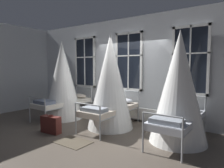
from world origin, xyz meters
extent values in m
plane|color=brown|center=(0.00, 0.00, 0.00)|extent=(18.53, 18.53, 0.00)
cube|color=silver|center=(0.00, 1.29, 1.64)|extent=(8.50, 0.10, 3.28)
cube|color=black|center=(-1.89, 1.18, 1.88)|extent=(0.98, 0.02, 1.86)
cube|color=silver|center=(-1.89, 1.18, 0.99)|extent=(0.98, 0.06, 0.07)
cube|color=silver|center=(-1.89, 1.18, 2.78)|extent=(0.98, 0.06, 0.07)
cube|color=silver|center=(-2.35, 1.18, 1.88)|extent=(0.07, 0.06, 1.86)
cube|color=silver|center=(-1.44, 1.18, 1.88)|extent=(0.07, 0.06, 1.86)
cube|color=silver|center=(-1.89, 1.18, 1.88)|extent=(0.04, 0.06, 1.86)
cube|color=silver|center=(-1.89, 1.18, 2.07)|extent=(0.98, 0.06, 0.04)
cube|color=black|center=(0.00, 1.18, 1.88)|extent=(0.98, 0.02, 1.86)
cube|color=silver|center=(0.00, 1.18, 0.99)|extent=(0.98, 0.06, 0.07)
cube|color=silver|center=(0.00, 1.18, 2.78)|extent=(0.98, 0.06, 0.07)
cube|color=silver|center=(-0.45, 1.18, 1.88)|extent=(0.07, 0.06, 1.86)
cube|color=silver|center=(0.45, 1.18, 1.88)|extent=(0.07, 0.06, 1.86)
cube|color=silver|center=(0.00, 1.18, 1.88)|extent=(0.04, 0.06, 1.86)
cube|color=silver|center=(0.00, 1.18, 2.07)|extent=(0.98, 0.06, 0.04)
cube|color=black|center=(1.89, 1.18, 1.88)|extent=(0.98, 0.02, 1.86)
cube|color=silver|center=(1.89, 1.18, 0.99)|extent=(0.98, 0.06, 0.07)
cube|color=silver|center=(1.89, 1.18, 2.78)|extent=(0.98, 0.06, 0.07)
cube|color=silver|center=(1.44, 1.18, 1.88)|extent=(0.07, 0.06, 1.86)
cube|color=silver|center=(2.35, 1.18, 1.88)|extent=(0.07, 0.06, 1.86)
cube|color=silver|center=(1.89, 1.18, 1.88)|extent=(0.04, 0.06, 1.86)
cube|color=silver|center=(1.89, 1.18, 2.07)|extent=(0.98, 0.06, 0.04)
cube|color=silver|center=(0.00, 1.16, 0.25)|extent=(4.39, 0.10, 0.36)
cylinder|color=#9EA3A8|center=(-2.23, 1.04, 0.47)|extent=(0.04, 0.04, 0.94)
cylinder|color=#9EA3A8|center=(-1.46, 1.03, 0.47)|extent=(0.04, 0.04, 0.94)
cylinder|color=#9EA3A8|center=(-2.26, -0.92, 0.41)|extent=(0.04, 0.04, 0.81)
cylinder|color=#9EA3A8|center=(-1.49, -0.93, 0.41)|extent=(0.04, 0.04, 0.81)
cylinder|color=#9EA3A8|center=(-2.25, 0.06, 0.45)|extent=(0.06, 1.96, 0.03)
cylinder|color=#9EA3A8|center=(-1.47, 0.05, 0.45)|extent=(0.06, 1.96, 0.03)
cylinder|color=#9EA3A8|center=(-1.85, 1.03, 0.94)|extent=(0.77, 0.04, 0.03)
cylinder|color=#9EA3A8|center=(-1.87, -0.93, 0.81)|extent=(0.77, 0.04, 0.03)
cube|color=silver|center=(-1.86, 0.05, 0.52)|extent=(0.82, 1.99, 0.14)
ellipsoid|color=beige|center=(-1.85, 0.79, 0.66)|extent=(0.60, 0.41, 0.14)
cube|color=slate|center=(-1.87, -0.67, 0.64)|extent=(0.64, 0.37, 0.10)
cone|color=white|center=(-1.86, 0.05, 1.28)|extent=(1.29, 1.29, 2.56)
cylinder|color=#9EA3A8|center=(-0.37, 1.09, 0.47)|extent=(0.04, 0.04, 0.94)
cylinder|color=#9EA3A8|center=(0.41, 1.10, 0.47)|extent=(0.04, 0.04, 0.94)
cylinder|color=#9EA3A8|center=(-0.33, -0.87, 0.41)|extent=(0.04, 0.04, 0.81)
cylinder|color=#9EA3A8|center=(0.45, -0.86, 0.41)|extent=(0.04, 0.04, 0.81)
cylinder|color=#9EA3A8|center=(-0.35, 0.11, 0.45)|extent=(0.07, 1.96, 0.03)
cylinder|color=#9EA3A8|center=(0.43, 0.12, 0.45)|extent=(0.07, 1.96, 0.03)
cylinder|color=#9EA3A8|center=(0.02, 1.09, 0.94)|extent=(0.77, 0.05, 0.03)
cylinder|color=#9EA3A8|center=(0.06, -0.87, 0.81)|extent=(0.77, 0.05, 0.03)
cube|color=beige|center=(0.04, 0.11, 0.52)|extent=(0.83, 2.00, 0.14)
ellipsoid|color=silver|center=(0.03, 0.85, 0.66)|extent=(0.60, 0.41, 0.14)
cube|color=#8C939E|center=(0.06, -0.61, 0.64)|extent=(0.65, 0.37, 0.10)
cone|color=white|center=(0.04, 0.11, 1.31)|extent=(1.29, 1.29, 2.61)
cylinder|color=#9EA3A8|center=(1.55, 1.09, 0.47)|extent=(0.04, 0.04, 0.94)
cylinder|color=#9EA3A8|center=(2.33, 1.09, 0.47)|extent=(0.04, 0.04, 0.94)
cylinder|color=#9EA3A8|center=(1.55, -0.87, 0.41)|extent=(0.04, 0.04, 0.81)
cylinder|color=#9EA3A8|center=(2.32, -0.87, 0.41)|extent=(0.04, 0.04, 0.81)
cylinder|color=#9EA3A8|center=(1.55, 0.11, 0.45)|extent=(0.04, 1.96, 0.03)
cylinder|color=#9EA3A8|center=(2.32, 0.11, 0.45)|extent=(0.04, 1.96, 0.03)
cylinder|color=#9EA3A8|center=(1.94, 1.09, 0.94)|extent=(0.77, 0.03, 0.03)
cylinder|color=#9EA3A8|center=(1.93, -0.87, 0.81)|extent=(0.77, 0.03, 0.03)
cube|color=silver|center=(1.94, 0.11, 0.52)|extent=(0.80, 1.98, 0.14)
ellipsoid|color=silver|center=(1.94, 0.85, 0.66)|extent=(0.60, 0.40, 0.14)
cube|color=#8C939E|center=(1.94, -0.61, 0.64)|extent=(0.64, 0.36, 0.10)
cone|color=white|center=(1.94, 0.11, 1.27)|extent=(1.29, 1.29, 2.54)
cube|color=brown|center=(0.00, -1.30, 0.01)|extent=(0.81, 0.57, 0.01)
cube|color=#5B231E|center=(-0.94, -1.17, 0.22)|extent=(0.58, 0.25, 0.44)
cube|color=tan|center=(-0.95, -1.06, 0.22)|extent=(0.50, 0.06, 0.03)
torus|color=#5B231E|center=(-0.94, -1.17, 0.46)|extent=(0.16, 0.16, 0.02)
camera|label=1|loc=(3.28, -4.41, 1.71)|focal=32.16mm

